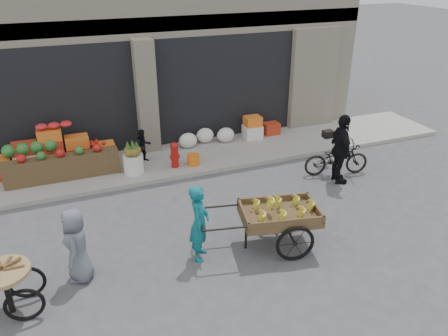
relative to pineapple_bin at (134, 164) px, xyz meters
name	(u,v)px	position (x,y,z in m)	size (l,w,h in m)	color
ground	(207,246)	(0.75, -3.60, -0.37)	(80.00, 80.00, 0.00)	#424244
sidewalk	(158,163)	(0.75, 0.50, -0.31)	(18.00, 2.20, 0.12)	gray
building	(122,21)	(0.75, 4.43, 3.00)	(14.00, 6.45, 7.00)	beige
fruit_display	(60,152)	(-1.73, 0.78, 0.30)	(3.10, 1.12, 1.24)	#AA2E17
pineapple_bin	(134,164)	(0.00, 0.00, 0.00)	(0.52, 0.52, 0.50)	silver
fire_hydrant	(175,154)	(1.10, -0.05, 0.13)	(0.22, 0.22, 0.71)	#A5140F
orange_bucket	(193,160)	(1.60, -0.10, -0.10)	(0.32, 0.32, 0.30)	orange
right_bay_goods	(236,131)	(3.36, 1.10, 0.04)	(3.35, 0.60, 0.70)	silver
seated_person	(143,146)	(0.40, 0.60, 0.21)	(0.45, 0.35, 0.93)	black
banana_cart	(277,212)	(2.03, -4.07, 0.41)	(2.70, 1.51, 1.07)	brown
vendor_woman	(199,223)	(0.51, -3.87, 0.40)	(0.56, 0.37, 1.54)	#0E616D
tricycle_cart	(5,284)	(-2.82, -4.13, 0.20)	(1.43, 0.88, 0.95)	#9E7F51
vendor_grey	(77,245)	(-1.67, -3.67, 0.34)	(0.69, 0.45, 1.42)	slate
bicycle	(336,158)	(5.01, -1.80, 0.08)	(0.60, 1.72, 0.90)	black
cyclist	(341,149)	(4.81, -2.20, 0.53)	(1.06, 0.44, 1.81)	black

